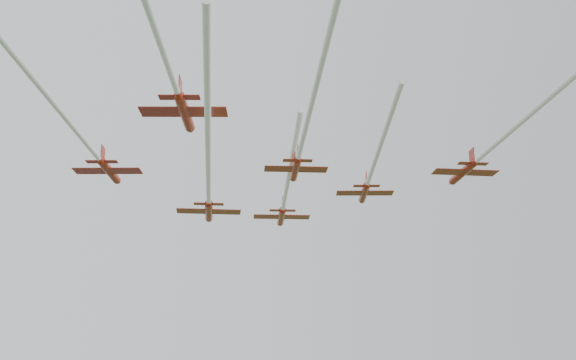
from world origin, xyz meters
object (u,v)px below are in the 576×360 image
object	(u,v)px
jet_row3_right	(503,138)
jet_row2_right	(371,174)
jet_lead	(285,198)
jet_row3_left	(82,138)
jet_row3_mid	(306,126)
jet_row2_left	(208,178)
jet_row4_left	(170,71)

from	to	relation	value
jet_row3_right	jet_row2_right	bearing A→B (deg)	119.28
jet_lead	jet_row2_right	xyz separation A→B (m)	(5.88, -16.90, -0.50)
jet_row3_left	jet_row3_mid	xyz separation A→B (m)	(22.04, -10.91, 0.31)
jet_row3_right	jet_row2_left	bearing A→B (deg)	151.86
jet_row2_right	jet_row3_left	xyz separation A→B (m)	(-36.81, -3.57, -0.86)
jet_row2_left	jet_row4_left	world-z (taller)	jet_row4_left
jet_lead	jet_row2_left	world-z (taller)	jet_lead
jet_row3_right	jet_row4_left	world-z (taller)	jet_row4_left
jet_row3_mid	jet_row2_right	bearing A→B (deg)	60.70
jet_lead	jet_row2_right	bearing A→B (deg)	-53.84
jet_row2_left	jet_row3_left	xyz separation A→B (m)	(-15.94, -7.02, 0.96)
jet_row2_right	jet_row3_mid	xyz separation A→B (m)	(-14.78, -14.48, -0.55)
jet_row2_left	jet_row3_left	world-z (taller)	jet_row3_left
jet_lead	jet_row3_right	world-z (taller)	jet_lead
jet_row4_left	jet_row3_left	bearing A→B (deg)	128.77
jet_lead	jet_row3_left	world-z (taller)	jet_lead
jet_row4_left	jet_lead	bearing A→B (deg)	76.82
jet_row2_right	jet_row4_left	bearing A→B (deg)	-124.55
jet_row2_right	jet_row3_mid	distance (m)	20.70
jet_row3_mid	jet_row3_left	bearing A→B (deg)	169.93
jet_row3_mid	jet_row3_right	distance (m)	21.27
jet_lead	jet_row3_mid	distance (m)	32.63
jet_row3_right	jet_row4_left	size ratio (longest dim) A/B	1.13
jet_row2_right	jet_row3_right	distance (m)	21.11
jet_row3_right	jet_row4_left	distance (m)	36.38
jet_row2_right	jet_row2_left	bearing A→B (deg)	-168.84
jet_row2_left	jet_row3_mid	bearing A→B (deg)	-57.04
jet_row2_right	jet_row3_mid	world-z (taller)	jet_row2_right
jet_row2_right	jet_row4_left	size ratio (longest dim) A/B	0.92
jet_row3_mid	jet_row3_right	xyz separation A→B (m)	(20.44, -5.81, -0.74)
jet_lead	jet_row2_left	bearing A→B (deg)	-121.15
jet_row4_left	jet_row2_right	bearing A→B (deg)	54.64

